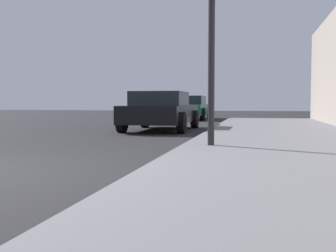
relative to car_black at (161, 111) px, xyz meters
name	(u,v)px	position (x,y,z in m)	size (l,w,h in m)	color
sidewalk	(318,182)	(3.75, -8.50, -0.57)	(4.00, 32.00, 0.15)	slate
car_black	(161,111)	(0.00, 0.00, 0.00)	(2.06, 4.08, 1.27)	black
car_green	(190,107)	(-0.46, 8.78, 0.00)	(1.98, 4.55, 1.27)	#196638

